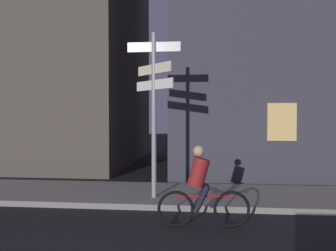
{
  "coord_description": "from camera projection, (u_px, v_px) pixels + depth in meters",
  "views": [
    {
      "loc": [
        0.59,
        -2.61,
        2.17
      ],
      "look_at": [
        -0.25,
        5.56,
        1.96
      ],
      "focal_mm": 36.27,
      "sensor_mm": 36.0,
      "label": 1
    }
  ],
  "objects": [
    {
      "name": "sidewalk_kerb",
      "position": [
        180.0,
        195.0,
        9.06
      ],
      "size": [
        40.0,
        2.63,
        0.14
      ],
      "primitive_type": "cube",
      "color": "gray",
      "rests_on": "ground_plane"
    },
    {
      "name": "signpost",
      "position": [
        154.0,
        100.0,
        8.46
      ],
      "size": [
        1.33,
        1.07,
        4.11
      ],
      "color": "gray",
      "rests_on": "sidewalk_kerb"
    },
    {
      "name": "cyclist",
      "position": [
        201.0,
        189.0,
        6.63
      ],
      "size": [
        1.82,
        0.36,
        1.61
      ],
      "color": "black",
      "rests_on": "ground_plane"
    }
  ]
}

